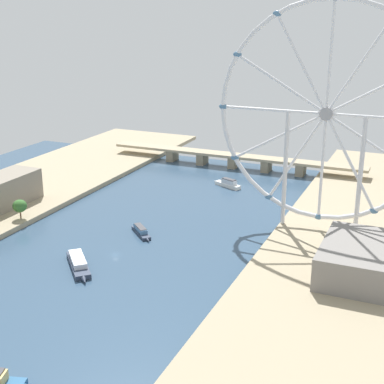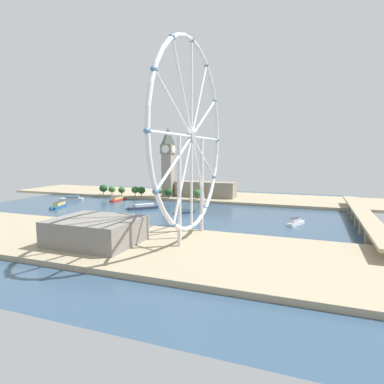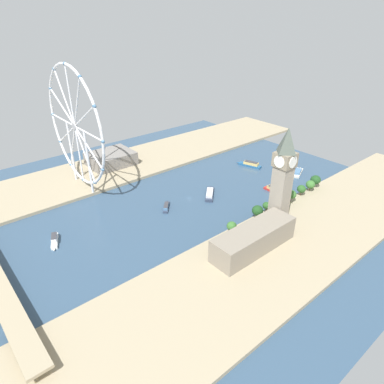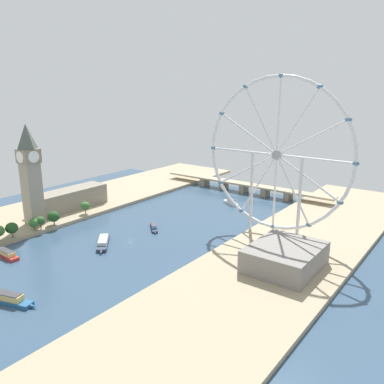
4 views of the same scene
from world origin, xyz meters
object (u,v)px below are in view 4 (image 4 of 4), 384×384
object	(u,v)px
riverside_hall	(285,257)
tour_boat_4	(154,227)
river_bridge	(244,186)
tour_boat_2	(10,299)
ferris_wheel	(277,156)
tour_boat_0	(231,202)
tour_boat_3	(5,254)
parliament_block	(70,199)
tour_boat_1	(103,243)
clock_tower	(30,173)

from	to	relation	value
riverside_hall	tour_boat_4	size ratio (longest dim) A/B	2.59
river_bridge	tour_boat_2	bearing A→B (deg)	-87.10
ferris_wheel	tour_boat_0	world-z (taller)	ferris_wheel
tour_boat_3	parliament_block	bearing A→B (deg)	-61.22
tour_boat_1	river_bridge	bearing A→B (deg)	134.09
clock_tower	tour_boat_3	distance (m)	76.24
parliament_block	tour_boat_0	bearing A→B (deg)	45.34
parliament_block	tour_boat_0	xyz separation A→B (m)	(110.98, 112.31, -9.98)
ferris_wheel	parliament_block	bearing A→B (deg)	-164.47
parliament_block	tour_boat_4	xyz separation A→B (m)	(97.10, 11.01, -10.51)
tour_boat_2	tour_boat_4	bearing A→B (deg)	79.11
ferris_wheel	tour_boat_4	bearing A→B (deg)	-155.44
tour_boat_4	tour_boat_1	bearing A→B (deg)	-56.35
clock_tower	tour_boat_0	world-z (taller)	clock_tower
ferris_wheel	tour_boat_2	world-z (taller)	ferris_wheel
ferris_wheel	riverside_hall	bearing A→B (deg)	-56.85
tour_boat_1	ferris_wheel	bearing A→B (deg)	89.31
clock_tower	tour_boat_4	size ratio (longest dim) A/B	4.37
tour_boat_3	tour_boat_2	bearing A→B (deg)	153.75
clock_tower	tour_boat_1	xyz separation A→B (m)	(77.68, 7.03, -44.86)
tour_boat_0	tour_boat_3	world-z (taller)	tour_boat_0
tour_boat_2	tour_boat_3	xyz separation A→B (m)	(-62.44, 31.61, -0.32)
tour_boat_3	riverside_hall	bearing A→B (deg)	-149.78
tour_boat_4	tour_boat_2	bearing A→B (deg)	-41.06
tour_boat_1	tour_boat_2	size ratio (longest dim) A/B	0.89
riverside_hall	tour_boat_4	world-z (taller)	riverside_hall
clock_tower	tour_boat_1	bearing A→B (deg)	5.17
parliament_block	tour_boat_4	size ratio (longest dim) A/B	3.80
riverside_hall	tour_boat_0	world-z (taller)	riverside_hall
tour_boat_1	tour_boat_2	distance (m)	90.09
riverside_hall	river_bridge	distance (m)	199.68
tour_boat_2	tour_boat_3	size ratio (longest dim) A/B	1.01
tour_boat_3	tour_boat_4	size ratio (longest dim) A/B	1.63
tour_boat_2	riverside_hall	bearing A→B (deg)	32.89
river_bridge	tour_boat_4	distance (m)	150.73
clock_tower	parliament_block	xyz separation A→B (m)	(-11.81, 44.86, -34.64)
clock_tower	tour_boat_2	distance (m)	136.08
tour_boat_0	riverside_hall	bearing A→B (deg)	157.40
river_bridge	tour_boat_1	distance (m)	199.71
tour_boat_4	river_bridge	bearing A→B (deg)	132.18
parliament_block	ferris_wheel	size ratio (longest dim) A/B	0.60
river_bridge	tour_boat_2	world-z (taller)	river_bridge
riverside_hall	tour_boat_0	size ratio (longest dim) A/B	2.11
clock_tower	ferris_wheel	distance (m)	200.37
tour_boat_3	river_bridge	bearing A→B (deg)	-100.05
river_bridge	tour_boat_0	bearing A→B (deg)	-75.19
parliament_block	ferris_wheel	world-z (taller)	ferris_wheel
tour_boat_1	tour_boat_2	world-z (taller)	tour_boat_2
river_bridge	tour_boat_3	bearing A→B (deg)	-100.65
clock_tower	tour_boat_3	size ratio (longest dim) A/B	2.68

